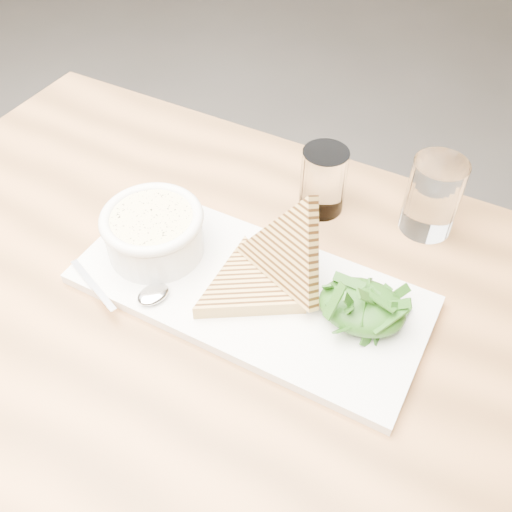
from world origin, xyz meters
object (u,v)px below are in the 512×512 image
at_px(table_top, 227,341).
at_px(soup_bowl, 155,236).
at_px(glass_near, 323,181).
at_px(platter, 250,290).
at_px(glass_far, 433,197).

distance_m(table_top, soup_bowl, 0.17).
height_order(soup_bowl, glass_near, glass_near).
bearing_deg(platter, soup_bowl, 176.30).
xyz_separation_m(soup_bowl, glass_near, (0.17, 0.18, 0.01)).
bearing_deg(table_top, glass_near, 83.01).
xyz_separation_m(platter, soup_bowl, (-0.14, 0.01, 0.03)).
bearing_deg(glass_far, glass_near, -172.35).
relative_size(glass_near, glass_far, 0.89).
xyz_separation_m(platter, glass_near, (0.03, 0.19, 0.04)).
distance_m(glass_near, glass_far, 0.15).
relative_size(table_top, soup_bowl, 9.15).
height_order(table_top, glass_near, glass_near).
bearing_deg(soup_bowl, glass_near, 47.42).
bearing_deg(glass_near, table_top, -96.99).
relative_size(table_top, platter, 2.61).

